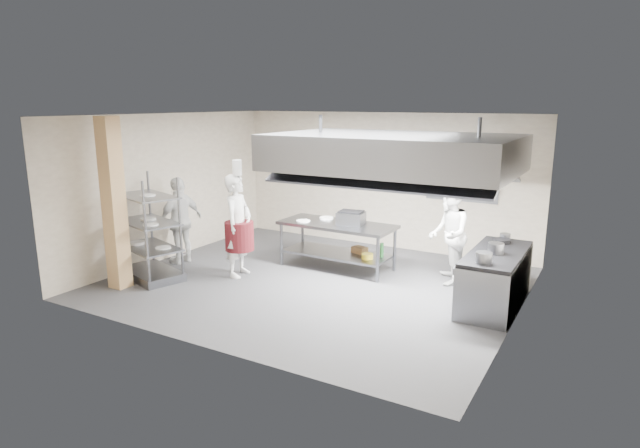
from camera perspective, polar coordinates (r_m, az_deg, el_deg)
The scene contains 23 objects.
floor at distance 9.82m, azimuth -0.60°, elevation -6.28°, with size 7.00×7.00×0.00m, color #272729.
ceiling at distance 9.27m, azimuth -0.64°, elevation 11.51°, with size 7.00×7.00×0.00m, color silver.
wall_back at distance 12.08m, azimuth 6.62°, elevation 4.62°, with size 7.00×7.00×0.00m, color #B0A18C.
wall_left at distance 11.58m, azimuth -15.77°, elevation 3.86°, with size 6.00×6.00×0.00m, color #B0A18C.
wall_right at distance 8.27m, azimuth 20.80°, elevation -0.02°, with size 6.00×6.00×0.00m, color #B0A18C.
column at distance 9.89m, azimuth -21.13°, elevation 1.98°, with size 0.30×0.30×3.00m, color tan.
exhaust_hood at distance 9.09m, azimuth 7.81°, elevation 7.57°, with size 4.00×2.50×0.60m, color slate.
hood_strip_a at distance 9.50m, azimuth 2.69°, elevation 5.96°, with size 1.60×0.12×0.04m, color white.
hood_strip_b at distance 8.83m, azimuth 13.18°, elevation 5.10°, with size 1.60×0.12×0.04m, color white.
wall_shelf at distance 11.35m, azimuth 14.68°, elevation 3.74°, with size 1.50×0.28×0.04m, color slate.
island at distance 10.55m, azimuth 1.82°, elevation -2.32°, with size 2.28×0.95×0.91m, color slate, non-canonical shape.
island_worktop at distance 10.45m, azimuth 1.84°, elevation -0.07°, with size 2.28×0.95×0.06m, color slate.
island_undershelf at distance 10.59m, azimuth 1.82°, elevation -3.13°, with size 2.09×0.85×0.04m, color gray.
pass_rack at distance 10.33m, azimuth -17.81°, elevation -0.38°, with size 1.29×0.75×1.93m, color slate, non-canonical shape.
cooking_range at distance 9.09m, azimuth 18.16°, elevation -5.75°, with size 0.80×2.00×0.84m, color slate.
range_top at distance 8.97m, azimuth 18.36°, elevation -3.02°, with size 0.78×1.96×0.06m, color black.
chef_head at distance 10.09m, azimuth -8.73°, elevation -0.19°, with size 0.70×0.46×1.93m, color silver.
chef_line at distance 9.86m, azimuth 13.54°, elevation -1.08°, with size 0.88×0.68×1.81m, color silver.
chef_plating at distance 11.17m, azimuth -14.65°, elevation 0.38°, with size 1.03×0.43×1.77m, color silver.
griddle at distance 10.32m, azimuth 3.33°, elevation 0.61°, with size 0.50×0.39×0.24m, color slate.
wicker_basket at distance 10.55m, azimuth 4.24°, elevation -2.77°, with size 0.29×0.20×0.12m, color olive.
stockpot at distance 8.84m, azimuth 18.24°, elevation -2.46°, with size 0.25×0.25×0.17m, color gray.
plate_stack at distance 10.41m, azimuth -17.68°, elevation -2.24°, with size 0.28×0.28×0.05m, color white.
Camera 1 is at (4.69, -8.00, 3.24)m, focal length 30.00 mm.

